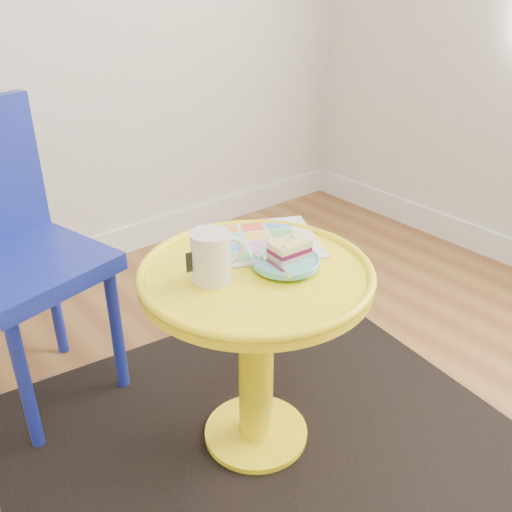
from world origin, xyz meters
TOP-DOWN VIEW (x-y plane):
  - rug at (0.51, 0.75)m, footprint 1.43×1.25m
  - side_table at (0.51, 0.75)m, footprint 0.56×0.56m
  - chair at (0.12, 1.35)m, footprint 0.46×0.46m
  - newspaper at (0.61, 0.87)m, footprint 0.38×0.36m
  - mug at (0.41, 0.79)m, footprint 0.13×0.09m
  - plate at (0.57, 0.72)m, footprint 0.16×0.16m
  - cake_slice at (0.59, 0.73)m, footprint 0.10×0.07m
  - fork at (0.53, 0.73)m, footprint 0.03×0.14m

SIDE VIEW (x-z plane):
  - rug at x=0.51m, z-range 0.00..0.01m
  - side_table at x=0.51m, z-range 0.12..0.64m
  - chair at x=0.12m, z-range 0.06..0.92m
  - newspaper at x=0.61m, z-range 0.53..0.53m
  - plate at x=0.57m, z-range 0.54..0.55m
  - fork at x=0.53m, z-range 0.55..0.56m
  - cake_slice at x=0.59m, z-range 0.55..0.59m
  - mug at x=0.41m, z-range 0.53..0.65m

